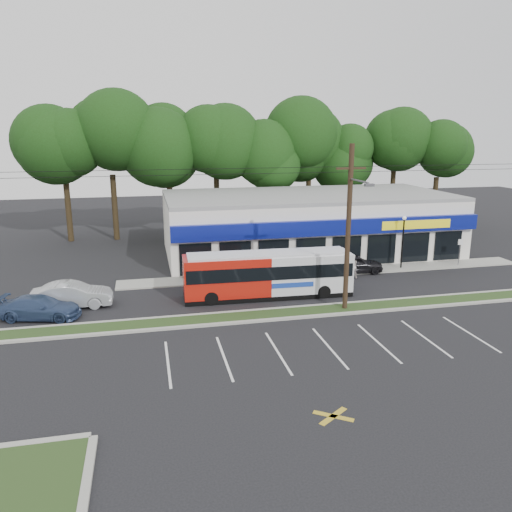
{
  "coord_description": "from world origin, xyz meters",
  "views": [
    {
      "loc": [
        -8.66,
        -26.07,
        10.7
      ],
      "look_at": [
        -1.7,
        5.0,
        2.68
      ],
      "focal_mm": 35.0,
      "sensor_mm": 36.0,
      "label": 1
    }
  ],
  "objects_px": {
    "sign_post": "(460,247)",
    "metrobus": "(268,273)",
    "utility_pole": "(346,223)",
    "pedestrian_b": "(352,266)",
    "pedestrian_a": "(309,275)",
    "car_silver": "(72,295)",
    "car_dark": "(354,264)",
    "lamp_post": "(403,236)",
    "car_blue": "(40,307)"
  },
  "relations": [
    {
      "from": "pedestrian_b",
      "to": "car_dark",
      "type": "bearing_deg",
      "value": -110.34
    },
    {
      "from": "lamp_post",
      "to": "pedestrian_a",
      "type": "distance_m",
      "value": 9.3
    },
    {
      "from": "utility_pole",
      "to": "pedestrian_b",
      "type": "bearing_deg",
      "value": 62.49
    },
    {
      "from": "sign_post",
      "to": "car_blue",
      "type": "bearing_deg",
      "value": -170.7
    },
    {
      "from": "utility_pole",
      "to": "car_silver",
      "type": "distance_m",
      "value": 17.39
    },
    {
      "from": "pedestrian_a",
      "to": "car_silver",
      "type": "bearing_deg",
      "value": -27.38
    },
    {
      "from": "sign_post",
      "to": "pedestrian_b",
      "type": "relative_size",
      "value": 1.22
    },
    {
      "from": "car_blue",
      "to": "lamp_post",
      "type": "bearing_deg",
      "value": -65.23
    },
    {
      "from": "utility_pole",
      "to": "pedestrian_a",
      "type": "height_order",
      "value": "utility_pole"
    },
    {
      "from": "car_dark",
      "to": "pedestrian_b",
      "type": "bearing_deg",
      "value": 154.48
    },
    {
      "from": "metrobus",
      "to": "pedestrian_b",
      "type": "distance_m",
      "value": 7.66
    },
    {
      "from": "pedestrian_b",
      "to": "pedestrian_a",
      "type": "bearing_deg",
      "value": 27.31
    },
    {
      "from": "lamp_post",
      "to": "car_dark",
      "type": "relative_size",
      "value": 0.97
    },
    {
      "from": "lamp_post",
      "to": "utility_pole",
      "type": "bearing_deg",
      "value": -136.05
    },
    {
      "from": "utility_pole",
      "to": "lamp_post",
      "type": "bearing_deg",
      "value": 43.95
    },
    {
      "from": "car_blue",
      "to": "car_silver",
      "type": "bearing_deg",
      "value": -31.39
    },
    {
      "from": "lamp_post",
      "to": "car_blue",
      "type": "relative_size",
      "value": 0.91
    },
    {
      "from": "metrobus",
      "to": "pedestrian_b",
      "type": "bearing_deg",
      "value": 23.2
    },
    {
      "from": "car_silver",
      "to": "pedestrian_b",
      "type": "height_order",
      "value": "pedestrian_b"
    },
    {
      "from": "utility_pole",
      "to": "car_blue",
      "type": "bearing_deg",
      "value": 171.78
    },
    {
      "from": "car_dark",
      "to": "pedestrian_a",
      "type": "xyz_separation_m",
      "value": [
        -4.51,
        -2.5,
        0.07
      ]
    },
    {
      "from": "car_silver",
      "to": "car_blue",
      "type": "bearing_deg",
      "value": 135.35
    },
    {
      "from": "pedestrian_a",
      "to": "pedestrian_b",
      "type": "distance_m",
      "value": 4.01
    },
    {
      "from": "metrobus",
      "to": "car_silver",
      "type": "height_order",
      "value": "metrobus"
    },
    {
      "from": "lamp_post",
      "to": "car_silver",
      "type": "bearing_deg",
      "value": -171.39
    },
    {
      "from": "car_silver",
      "to": "car_blue",
      "type": "xyz_separation_m",
      "value": [
        -1.59,
        -1.61,
        -0.12
      ]
    },
    {
      "from": "car_silver",
      "to": "pedestrian_a",
      "type": "relative_size",
      "value": 2.97
    },
    {
      "from": "car_silver",
      "to": "sign_post",
      "type": "bearing_deg",
      "value": -83.29
    },
    {
      "from": "sign_post",
      "to": "car_silver",
      "type": "relative_size",
      "value": 0.46
    },
    {
      "from": "lamp_post",
      "to": "sign_post",
      "type": "relative_size",
      "value": 1.91
    },
    {
      "from": "lamp_post",
      "to": "pedestrian_a",
      "type": "relative_size",
      "value": 2.6
    },
    {
      "from": "lamp_post",
      "to": "car_silver",
      "type": "relative_size",
      "value": 0.88
    },
    {
      "from": "car_silver",
      "to": "pedestrian_b",
      "type": "distance_m",
      "value": 19.65
    },
    {
      "from": "utility_pole",
      "to": "lamp_post",
      "type": "xyz_separation_m",
      "value": [
        8.17,
        7.87,
        -2.74
      ]
    },
    {
      "from": "metrobus",
      "to": "car_silver",
      "type": "xyz_separation_m",
      "value": [
        -12.41,
        0.61,
        -0.78
      ]
    },
    {
      "from": "metrobus",
      "to": "car_silver",
      "type": "bearing_deg",
      "value": 179.25
    },
    {
      "from": "lamp_post",
      "to": "car_blue",
      "type": "height_order",
      "value": "lamp_post"
    },
    {
      "from": "sign_post",
      "to": "metrobus",
      "type": "relative_size",
      "value": 0.2
    },
    {
      "from": "lamp_post",
      "to": "car_dark",
      "type": "height_order",
      "value": "lamp_post"
    },
    {
      "from": "utility_pole",
      "to": "pedestrian_b",
      "type": "distance_m",
      "value": 8.44
    },
    {
      "from": "sign_post",
      "to": "car_dark",
      "type": "distance_m",
      "value": 9.21
    },
    {
      "from": "utility_pole",
      "to": "metrobus",
      "type": "distance_m",
      "value": 6.49
    },
    {
      "from": "lamp_post",
      "to": "car_dark",
      "type": "xyz_separation_m",
      "value": [
        -4.17,
        -0.3,
        -1.92
      ]
    },
    {
      "from": "car_silver",
      "to": "car_blue",
      "type": "height_order",
      "value": "car_silver"
    },
    {
      "from": "sign_post",
      "to": "metrobus",
      "type": "height_order",
      "value": "metrobus"
    },
    {
      "from": "car_dark",
      "to": "pedestrian_a",
      "type": "bearing_deg",
      "value": 122.91
    },
    {
      "from": "car_blue",
      "to": "pedestrian_b",
      "type": "xyz_separation_m",
      "value": [
        21.11,
        3.75,
        0.23
      ]
    },
    {
      "from": "metrobus",
      "to": "pedestrian_a",
      "type": "xyz_separation_m",
      "value": [
        3.31,
        1.5,
        -0.76
      ]
    },
    {
      "from": "lamp_post",
      "to": "pedestrian_b",
      "type": "height_order",
      "value": "lamp_post"
    },
    {
      "from": "pedestrian_b",
      "to": "lamp_post",
      "type": "bearing_deg",
      "value": -153.32
    }
  ]
}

